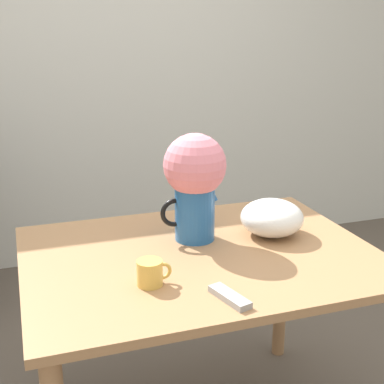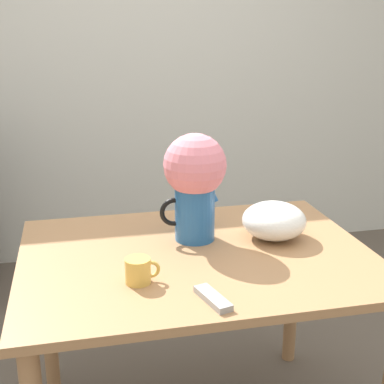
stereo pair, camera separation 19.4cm
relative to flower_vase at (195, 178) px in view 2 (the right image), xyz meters
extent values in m
cube|color=silver|center=(0.05, 1.75, 0.28)|extent=(8.00, 0.05, 2.60)
cube|color=#A3754C|center=(-0.02, -0.13, -0.25)|extent=(1.23, 0.93, 0.03)
cylinder|color=#A3754C|center=(-0.58, 0.28, -0.65)|extent=(0.06, 0.06, 0.76)
cylinder|color=#A3754C|center=(0.53, 0.28, -0.65)|extent=(0.06, 0.06, 0.76)
cylinder|color=#235B9E|center=(0.00, 0.00, -0.13)|extent=(0.15, 0.15, 0.21)
cone|color=#235B9E|center=(0.06, 0.00, -0.06)|extent=(0.05, 0.05, 0.05)
torus|color=black|center=(-0.08, 0.00, -0.12)|extent=(0.11, 0.02, 0.11)
sphere|color=#3D7033|center=(0.00, 0.00, 0.01)|extent=(0.17, 0.17, 0.17)
sphere|color=pink|center=(0.00, 0.00, 0.05)|extent=(0.23, 0.23, 0.23)
cylinder|color=gold|center=(-0.25, -0.31, -0.20)|extent=(0.08, 0.08, 0.08)
torus|color=gold|center=(-0.21, -0.31, -0.20)|extent=(0.06, 0.01, 0.06)
ellipsoid|color=white|center=(0.29, -0.05, -0.17)|extent=(0.24, 0.24, 0.14)
cube|color=#999999|center=(-0.06, -0.47, -0.23)|extent=(0.08, 0.16, 0.02)
camera|label=1|loc=(-0.61, -1.76, 0.53)|focal=50.00mm
camera|label=2|loc=(-0.42, -1.81, 0.53)|focal=50.00mm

